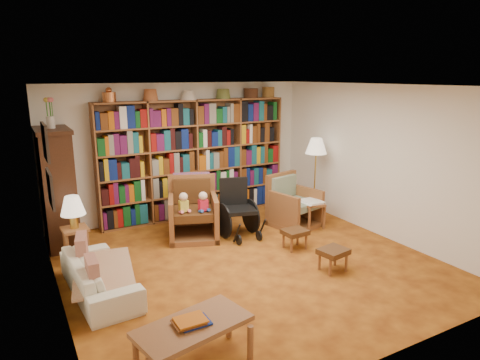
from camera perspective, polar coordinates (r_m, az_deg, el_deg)
floor at (r=6.31m, az=1.02°, el=-10.87°), size 5.00×5.00×0.00m
ceiling at (r=5.73m, az=1.13°, el=12.46°), size 5.00×5.00×0.00m
wall_back at (r=8.12m, az=-7.77°, el=3.89°), size 5.00×0.00×5.00m
wall_front at (r=4.02m, az=19.23°, el=-7.19°), size 5.00×0.00×5.00m
wall_left at (r=5.17m, az=-23.76°, el=-2.95°), size 0.00×5.00×5.00m
wall_right at (r=7.44m, az=18.04°, el=2.41°), size 0.00×5.00×5.00m
bookshelf at (r=8.05m, az=-5.98°, el=3.28°), size 3.60×0.30×2.42m
curio_cabinet at (r=7.19m, az=-23.16°, el=-0.83°), size 0.50×0.95×2.40m
framed_pictures at (r=5.38m, az=-24.23°, el=1.74°), size 0.03×0.52×0.97m
sofa at (r=5.67m, az=-18.24°, el=-11.98°), size 1.64×0.73×0.47m
sofa_throw at (r=5.65m, az=-17.78°, el=-11.31°), size 0.90×1.40×0.04m
cushion_left at (r=5.89m, az=-20.31°, el=-8.89°), size 0.21×0.42×0.40m
cushion_right at (r=5.25m, az=-19.09°, el=-11.62°), size 0.13×0.37×0.37m
side_table_lamp at (r=6.66m, az=-21.07°, el=-7.13°), size 0.37×0.37×0.50m
table_lamp at (r=6.51m, az=-21.42°, el=-3.32°), size 0.35×0.35×0.47m
armchair_leather at (r=7.19m, az=-6.60°, el=-4.27°), size 1.08×1.08×1.02m
armchair_sage at (r=7.76m, az=6.86°, el=-3.39°), size 0.90×0.92×0.92m
wheelchair at (r=7.15m, az=-0.33°, el=-4.04°), size 0.58×0.78×0.97m
floor_lamp at (r=8.06m, az=10.12°, el=4.08°), size 0.40×0.40×1.50m
side_table_papers at (r=7.62m, az=9.48°, el=-3.53°), size 0.51×0.51×0.50m
footstool_a at (r=6.72m, az=7.34°, el=-7.05°), size 0.38×0.33×0.31m
footstool_b at (r=6.09m, az=12.34°, el=-9.49°), size 0.43×0.38×0.32m
coffee_table at (r=4.19m, az=-6.29°, el=-19.09°), size 1.15×0.73×0.47m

